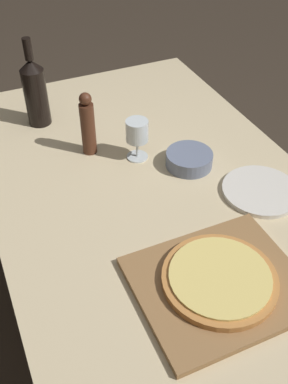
{
  "coord_description": "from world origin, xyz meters",
  "views": [
    {
      "loc": [
        -0.44,
        -0.84,
        1.63
      ],
      "look_at": [
        -0.06,
        0.0,
        0.81
      ],
      "focal_mm": 42.0,
      "sensor_mm": 36.0,
      "label": 1
    }
  ],
  "objects_px": {
    "pizza": "(220,278)",
    "pepper_mill": "(88,125)",
    "small_bowl": "(189,159)",
    "wine_glass": "(137,133)",
    "wine_bottle": "(35,91)"
  },
  "relations": [
    {
      "from": "pepper_mill",
      "to": "wine_bottle",
      "type": "bearing_deg",
      "value": 113.71
    },
    {
      "from": "pizza",
      "to": "pepper_mill",
      "type": "height_order",
      "value": "pepper_mill"
    },
    {
      "from": "pepper_mill",
      "to": "wine_glass",
      "type": "xyz_separation_m",
      "value": [
        0.13,
        -0.09,
        -0.01
      ]
    },
    {
      "from": "pepper_mill",
      "to": "small_bowl",
      "type": "relative_size",
      "value": 1.46
    },
    {
      "from": "pizza",
      "to": "wine_bottle",
      "type": "distance_m",
      "value": 0.91
    },
    {
      "from": "pizza",
      "to": "wine_glass",
      "type": "relative_size",
      "value": 2.01
    },
    {
      "from": "wine_glass",
      "to": "pizza",
      "type": "bearing_deg",
      "value": -92.74
    },
    {
      "from": "wine_bottle",
      "to": "small_bowl",
      "type": "height_order",
      "value": "wine_bottle"
    },
    {
      "from": "pizza",
      "to": "pepper_mill",
      "type": "bearing_deg",
      "value": 99.14
    },
    {
      "from": "wine_bottle",
      "to": "small_bowl",
      "type": "xyz_separation_m",
      "value": [
        0.37,
        -0.44,
        -0.1
      ]
    },
    {
      "from": "wine_bottle",
      "to": "wine_glass",
      "type": "height_order",
      "value": "wine_bottle"
    },
    {
      "from": "pizza",
      "to": "wine_glass",
      "type": "bearing_deg",
      "value": 87.26
    },
    {
      "from": "pizza",
      "to": "wine_bottle",
      "type": "height_order",
      "value": "wine_bottle"
    },
    {
      "from": "pepper_mill",
      "to": "wine_glass",
      "type": "relative_size",
      "value": 1.57
    },
    {
      "from": "wine_glass",
      "to": "small_bowl",
      "type": "relative_size",
      "value": 0.93
    }
  ]
}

